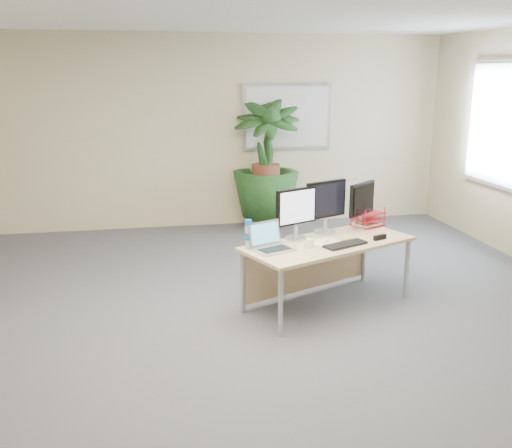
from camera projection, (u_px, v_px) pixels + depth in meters
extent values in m
plane|color=#4A4A4F|center=(257.00, 350.00, 4.60)|extent=(8.00, 8.00, 0.00)
cube|color=beige|center=(204.00, 132.00, 8.05)|extent=(7.00, 0.04, 2.70)
cube|color=#BDBCC2|center=(287.00, 117.00, 8.19)|extent=(1.30, 0.03, 0.95)
cube|color=white|center=(287.00, 117.00, 8.17)|extent=(1.20, 0.01, 0.85)
cube|color=#BDBCC2|center=(499.00, 124.00, 7.01)|extent=(0.03, 1.30, 1.55)
cube|color=white|center=(497.00, 124.00, 7.01)|extent=(0.01, 1.20, 1.45)
cube|color=tan|center=(328.00, 244.00, 5.33)|extent=(1.78, 1.28, 0.03)
cube|color=tan|center=(306.00, 266.00, 5.67)|extent=(1.42, 0.63, 0.48)
cylinder|color=#B2B2B7|center=(281.00, 303.00, 4.76)|extent=(0.04, 0.04, 0.60)
cylinder|color=#B2B2B7|center=(407.00, 269.00, 5.60)|extent=(0.04, 0.04, 0.60)
cylinder|color=#B2B2B7|center=(242.00, 282.00, 5.23)|extent=(0.04, 0.04, 0.60)
cylinder|color=#B2B2B7|center=(364.00, 254.00, 6.07)|extent=(0.04, 0.04, 0.60)
imported|color=#143714|center=(266.00, 176.00, 8.07)|extent=(0.99, 0.99, 1.50)
cylinder|color=#B2B2B7|center=(295.00, 238.00, 5.42)|extent=(0.20, 0.20, 0.02)
cylinder|color=#B2B2B7|center=(296.00, 231.00, 5.41)|extent=(0.04, 0.04, 0.12)
cube|color=black|center=(296.00, 206.00, 5.34)|extent=(0.42, 0.21, 0.34)
cube|color=white|center=(298.00, 207.00, 5.32)|extent=(0.37, 0.16, 0.30)
cylinder|color=#B2B2B7|center=(325.00, 232.00, 5.64)|extent=(0.21, 0.21, 0.02)
cylinder|color=#B2B2B7|center=(325.00, 224.00, 5.62)|extent=(0.04, 0.04, 0.13)
cube|color=black|center=(326.00, 199.00, 5.55)|extent=(0.45, 0.22, 0.36)
cube|color=black|center=(328.00, 200.00, 5.53)|extent=(0.39, 0.17, 0.32)
cylinder|color=#B2B2B7|center=(361.00, 227.00, 5.81)|extent=(0.19, 0.19, 0.02)
cylinder|color=#B2B2B7|center=(361.00, 221.00, 5.79)|extent=(0.04, 0.04, 0.12)
cube|color=black|center=(362.00, 199.00, 5.73)|extent=(0.35, 0.30, 0.33)
cube|color=black|center=(364.00, 199.00, 5.72)|extent=(0.30, 0.25, 0.29)
cube|color=#B6B6BB|center=(274.00, 250.00, 5.06)|extent=(0.40, 0.34, 0.02)
cube|color=black|center=(275.00, 249.00, 5.05)|extent=(0.32, 0.25, 0.00)
cube|color=#B6B6BB|center=(265.00, 233.00, 5.15)|extent=(0.33, 0.18, 0.22)
cube|color=#5DB5F0|center=(265.00, 233.00, 5.14)|extent=(0.28, 0.15, 0.18)
cube|color=black|center=(345.00, 245.00, 5.21)|extent=(0.45, 0.30, 0.02)
cylinder|color=white|center=(310.00, 243.00, 5.14)|extent=(0.07, 0.07, 0.08)
torus|color=white|center=(306.00, 244.00, 5.14)|extent=(0.06, 0.03, 0.06)
cube|color=silver|center=(325.00, 242.00, 5.31)|extent=(0.32, 0.29, 0.01)
cylinder|color=#E15319|center=(327.00, 241.00, 5.31)|extent=(0.09, 0.11, 0.01)
cylinder|color=gold|center=(344.00, 240.00, 5.37)|extent=(0.12, 0.04, 0.02)
cylinder|color=#B0BECF|center=(248.00, 237.00, 5.11)|extent=(0.07, 0.07, 0.21)
cylinder|color=blue|center=(248.00, 223.00, 5.08)|extent=(0.06, 0.06, 0.06)
cylinder|color=blue|center=(248.00, 236.00, 5.11)|extent=(0.07, 0.07, 0.07)
cube|color=#B4161D|center=(367.00, 225.00, 5.88)|extent=(0.36, 0.33, 0.01)
cube|color=#B4161D|center=(368.00, 219.00, 5.87)|extent=(0.36, 0.33, 0.01)
cube|color=#B4161D|center=(368.00, 213.00, 5.85)|extent=(0.36, 0.33, 0.01)
cube|color=silver|center=(367.00, 223.00, 5.88)|extent=(0.33, 0.29, 0.02)
cube|color=black|center=(380.00, 237.00, 5.40)|extent=(0.15, 0.09, 0.05)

